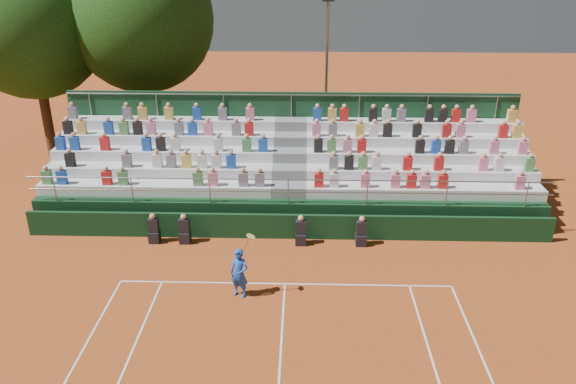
{
  "coord_description": "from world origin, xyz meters",
  "views": [
    {
      "loc": [
        0.56,
        -15.8,
        10.25
      ],
      "look_at": [
        0.0,
        3.5,
        1.8
      ],
      "focal_mm": 35.0,
      "sensor_mm": 36.0,
      "label": 1
    }
  ],
  "objects_px": {
    "tree_west": "(31,27)",
    "floodlight_mast": "(327,63)",
    "tennis_player": "(239,273)",
    "tree_east": "(141,20)"
  },
  "relations": [
    {
      "from": "tennis_player",
      "to": "tree_east",
      "type": "xyz_separation_m",
      "value": [
        -6.21,
        13.82,
        6.07
      ]
    },
    {
      "from": "tree_west",
      "to": "floodlight_mast",
      "type": "relative_size",
      "value": 1.25
    },
    {
      "from": "tennis_player",
      "to": "tree_east",
      "type": "distance_m",
      "value": 16.32
    },
    {
      "from": "tree_west",
      "to": "tree_east",
      "type": "relative_size",
      "value": 0.97
    },
    {
      "from": "tennis_player",
      "to": "floodlight_mast",
      "type": "distance_m",
      "value": 15.14
    },
    {
      "from": "floodlight_mast",
      "to": "tree_east",
      "type": "bearing_deg",
      "value": -177.13
    },
    {
      "from": "tennis_player",
      "to": "floodlight_mast",
      "type": "bearing_deg",
      "value": 77.64
    },
    {
      "from": "tennis_player",
      "to": "floodlight_mast",
      "type": "relative_size",
      "value": 0.27
    },
    {
      "from": "tree_west",
      "to": "floodlight_mast",
      "type": "height_order",
      "value": "tree_west"
    },
    {
      "from": "tennis_player",
      "to": "tree_west",
      "type": "height_order",
      "value": "tree_west"
    }
  ]
}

